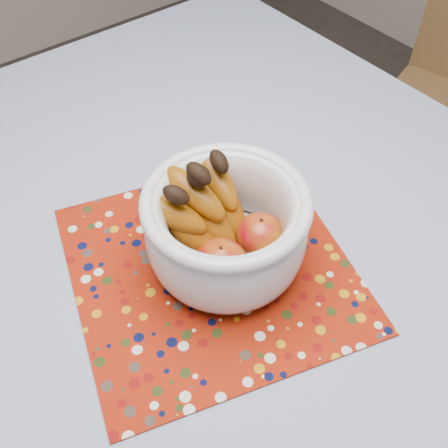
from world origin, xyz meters
TOP-DOWN VIEW (x-y plane):
  - table at (0.00, 0.00)m, footprint 1.20×1.20m
  - tablecloth at (0.00, 0.00)m, footprint 1.32×1.32m
  - placemat at (0.00, -0.10)m, footprint 0.53×0.53m
  - fruit_bowl at (0.02, -0.10)m, footprint 0.26×0.25m

SIDE VIEW (x-z plane):
  - table at x=0.00m, z-range 0.30..1.05m
  - tablecloth at x=0.00m, z-range 0.75..0.76m
  - placemat at x=0.00m, z-range 0.76..0.76m
  - fruit_bowl at x=0.02m, z-range 0.76..0.95m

